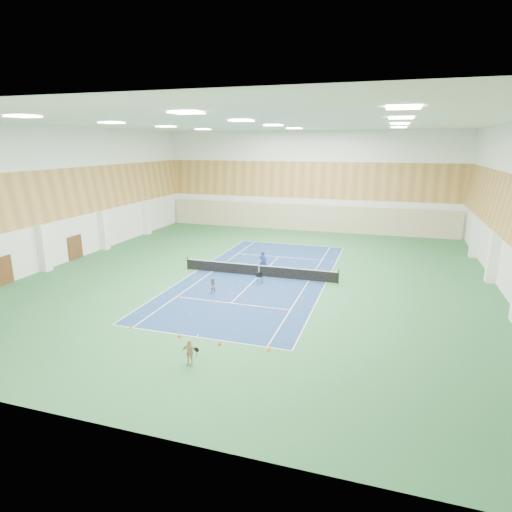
# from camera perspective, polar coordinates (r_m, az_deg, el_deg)

# --- Properties ---
(ground) EXTENTS (40.00, 40.00, 0.00)m
(ground) POSITION_cam_1_polar(r_m,az_deg,el_deg) (34.89, 0.39, -2.70)
(ground) COLOR #296136
(ground) RESTS_ON ground
(room_shell) EXTENTS (36.00, 40.00, 12.00)m
(room_shell) POSITION_cam_1_polar(r_m,az_deg,el_deg) (33.57, 0.40, 7.12)
(room_shell) COLOR white
(room_shell) RESTS_ON ground
(wood_cladding) EXTENTS (36.00, 40.00, 8.00)m
(wood_cladding) POSITION_cam_1_polar(r_m,az_deg,el_deg) (33.36, 0.41, 10.52)
(wood_cladding) COLOR #B78444
(wood_cladding) RESTS_ON room_shell
(ceiling_light_grid) EXTENTS (21.40, 25.40, 0.06)m
(ceiling_light_grid) POSITION_cam_1_polar(r_m,az_deg,el_deg) (33.30, 0.42, 17.26)
(ceiling_light_grid) COLOR white
(ceiling_light_grid) RESTS_ON room_shell
(court_surface) EXTENTS (10.97, 23.77, 0.01)m
(court_surface) POSITION_cam_1_polar(r_m,az_deg,el_deg) (34.88, 0.39, -2.69)
(court_surface) COLOR navy
(court_surface) RESTS_ON ground
(tennis_balls_scatter) EXTENTS (10.57, 22.77, 0.07)m
(tennis_balls_scatter) POSITION_cam_1_polar(r_m,az_deg,el_deg) (34.87, 0.39, -2.63)
(tennis_balls_scatter) COLOR yellow
(tennis_balls_scatter) RESTS_ON ground
(tennis_net) EXTENTS (12.80, 0.10, 1.10)m
(tennis_net) POSITION_cam_1_polar(r_m,az_deg,el_deg) (34.72, 0.39, -1.83)
(tennis_net) COLOR black
(tennis_net) RESTS_ON ground
(back_curtain) EXTENTS (35.40, 0.16, 3.20)m
(back_curtain) POSITION_cam_1_polar(r_m,az_deg,el_deg) (53.22, 6.69, 5.09)
(back_curtain) COLOR #C6B793
(back_curtain) RESTS_ON ground
(door_left_a) EXTENTS (0.08, 1.80, 2.20)m
(door_left_a) POSITION_cam_1_polar(r_m,az_deg,el_deg) (37.71, -30.73, -1.75)
(door_left_a) COLOR #593319
(door_left_a) RESTS_ON ground
(door_left_b) EXTENTS (0.08, 1.80, 2.20)m
(door_left_b) POSITION_cam_1_polar(r_m,az_deg,el_deg) (43.21, -22.96, 1.06)
(door_left_b) COLOR #593319
(door_left_b) RESTS_ON ground
(coach) EXTENTS (0.70, 0.49, 1.82)m
(coach) POSITION_cam_1_polar(r_m,az_deg,el_deg) (35.80, 0.92, -0.72)
(coach) COLOR navy
(coach) RESTS_ON ground
(child_court) EXTENTS (0.60, 0.47, 1.21)m
(child_court) POSITION_cam_1_polar(r_m,az_deg,el_deg) (30.81, -5.72, -3.99)
(child_court) COLOR gray
(child_court) RESTS_ON ground
(child_apron) EXTENTS (0.81, 0.41, 1.32)m
(child_apron) POSITION_cam_1_polar(r_m,az_deg,el_deg) (21.53, -8.90, -12.57)
(child_apron) COLOR tan
(child_apron) RESTS_ON ground
(ball_cart) EXTENTS (0.50, 0.50, 0.81)m
(ball_cart) POSITION_cam_1_polar(r_m,az_deg,el_deg) (33.02, 0.48, -2.99)
(ball_cart) COLOR black
(ball_cart) RESTS_ON ground
(cone_svc_a) EXTENTS (0.22, 0.22, 0.24)m
(cone_svc_a) POSITION_cam_1_polar(r_m,az_deg,el_deg) (30.54, -10.20, -5.29)
(cone_svc_a) COLOR orange
(cone_svc_a) RESTS_ON ground
(cone_svc_b) EXTENTS (0.23, 0.23, 0.25)m
(cone_svc_b) POSITION_cam_1_polar(r_m,az_deg,el_deg) (29.41, -5.69, -5.92)
(cone_svc_b) COLOR #FF630D
(cone_svc_b) RESTS_ON ground
(cone_svc_c) EXTENTS (0.22, 0.22, 0.25)m
(cone_svc_c) POSITION_cam_1_polar(r_m,az_deg,el_deg) (29.38, -1.53, -5.87)
(cone_svc_c) COLOR orange
(cone_svc_c) RESTS_ON ground
(cone_svc_d) EXTENTS (0.17, 0.17, 0.19)m
(cone_svc_d) POSITION_cam_1_polar(r_m,az_deg,el_deg) (27.57, 3.84, -7.39)
(cone_svc_d) COLOR #DA570B
(cone_svc_d) RESTS_ON ground
(cone_base_a) EXTENTS (0.19, 0.19, 0.21)m
(cone_base_a) POSITION_cam_1_polar(r_m,az_deg,el_deg) (26.38, -16.37, -9.03)
(cone_base_a) COLOR #E4600C
(cone_base_a) RESTS_ON ground
(cone_base_b) EXTENTS (0.19, 0.19, 0.21)m
(cone_base_b) POSITION_cam_1_polar(r_m,az_deg,el_deg) (24.61, -10.19, -10.42)
(cone_base_b) COLOR red
(cone_base_b) RESTS_ON ground
(cone_base_c) EXTENTS (0.21, 0.21, 0.23)m
(cone_base_c) POSITION_cam_1_polar(r_m,az_deg,el_deg) (23.45, -4.86, -11.52)
(cone_base_c) COLOR #E73B0C
(cone_base_c) RESTS_ON ground
(cone_base_d) EXTENTS (0.21, 0.21, 0.23)m
(cone_base_d) POSITION_cam_1_polar(r_m,az_deg,el_deg) (22.79, 1.76, -12.30)
(cone_base_d) COLOR orange
(cone_base_d) RESTS_ON ground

